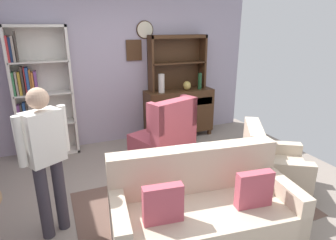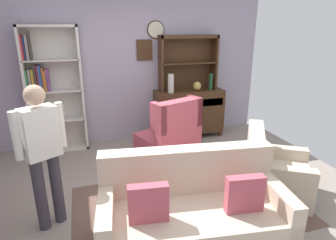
# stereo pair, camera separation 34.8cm
# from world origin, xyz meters

# --- Properties ---
(ground_plane) EXTENTS (5.40, 4.60, 0.02)m
(ground_plane) POSITION_xyz_m (0.00, 0.00, -0.01)
(ground_plane) COLOR gray
(wall_back) EXTENTS (5.00, 0.09, 2.80)m
(wall_back) POSITION_xyz_m (0.00, 2.13, 1.40)
(wall_back) COLOR #A399AD
(wall_back) RESTS_ON ground_plane
(area_rug) EXTENTS (2.71, 1.63, 0.01)m
(area_rug) POSITION_xyz_m (0.20, -0.30, 0.00)
(area_rug) COLOR brown
(area_rug) RESTS_ON ground_plane
(bookshelf) EXTENTS (0.90, 0.30, 2.10)m
(bookshelf) POSITION_xyz_m (-1.41, 1.94, 1.00)
(bookshelf) COLOR silver
(bookshelf) RESTS_ON ground_plane
(sideboard) EXTENTS (1.30, 0.45, 0.92)m
(sideboard) POSITION_xyz_m (1.03, 1.86, 0.51)
(sideboard) COLOR #422816
(sideboard) RESTS_ON ground_plane
(sideboard_hutch) EXTENTS (1.10, 0.26, 1.00)m
(sideboard_hutch) POSITION_xyz_m (1.03, 1.97, 1.56)
(sideboard_hutch) COLOR #422816
(sideboard_hutch) RESTS_ON sideboard
(vase_tall) EXTENTS (0.11, 0.11, 0.34)m
(vase_tall) POSITION_xyz_m (0.64, 1.78, 1.09)
(vase_tall) COLOR beige
(vase_tall) RESTS_ON sideboard
(vase_round) EXTENTS (0.15, 0.15, 0.17)m
(vase_round) POSITION_xyz_m (1.16, 1.79, 1.01)
(vase_round) COLOR tan
(vase_round) RESTS_ON sideboard
(bottle_wine) EXTENTS (0.07, 0.07, 0.31)m
(bottle_wine) POSITION_xyz_m (1.42, 1.77, 1.08)
(bottle_wine) COLOR #194223
(bottle_wine) RESTS_ON sideboard
(couch_floral) EXTENTS (1.90, 1.08, 0.90)m
(couch_floral) POSITION_xyz_m (0.03, -0.85, 0.31)
(couch_floral) COLOR beige
(couch_floral) RESTS_ON ground_plane
(armchair_floral) EXTENTS (1.06, 1.05, 0.88)m
(armchair_floral) POSITION_xyz_m (1.32, -0.38, 0.29)
(armchair_floral) COLOR beige
(armchair_floral) RESTS_ON ground_plane
(wingback_chair) EXTENTS (1.00, 1.02, 1.05)m
(wingback_chair) POSITION_xyz_m (0.35, 0.91, 0.38)
(wingback_chair) COLOR #B74C5B
(wingback_chair) RESTS_ON ground_plane
(person_reading) EXTENTS (0.49, 0.34, 1.56)m
(person_reading) POSITION_xyz_m (-1.34, -0.17, 0.91)
(person_reading) COLOR #38333D
(person_reading) RESTS_ON ground_plane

